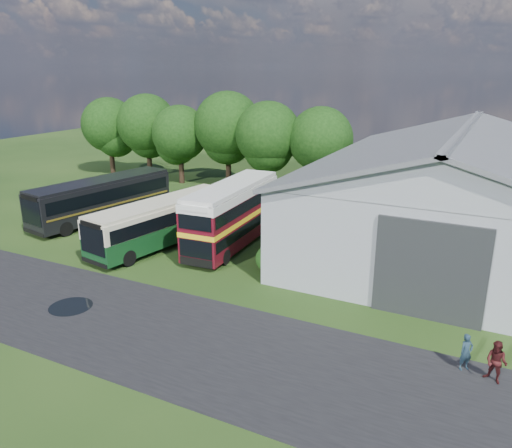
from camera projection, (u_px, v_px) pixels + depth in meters
The scene contains 18 objects.
ground at pixel (132, 290), 27.64m from camera, with size 120.00×120.00×0.00m, color black.
asphalt_road at pixel (140, 326), 23.80m from camera, with size 60.00×8.00×0.02m, color black.
puddle at pixel (71, 307), 25.73m from camera, with size 2.20×2.20×0.01m, color black.
storage_shed at pixel (459, 186), 33.55m from camera, with size 18.80×24.80×8.15m.
tree_far_left at pixel (109, 125), 56.28m from camera, with size 6.12×6.12×8.64m.
tree_left_a at pixel (147, 124), 54.46m from camera, with size 6.46×6.46×9.12m.
tree_left_b at pixel (180, 133), 51.65m from camera, with size 5.78×5.78×8.16m.
tree_mid at pixel (228, 125), 50.33m from camera, with size 6.80×6.80×9.60m.
tree_right_a at pixel (268, 134), 47.48m from camera, with size 6.26×6.26×8.83m.
tree_right_b at pixel (321, 139), 46.09m from camera, with size 5.98×5.98×8.45m.
shrub_front at pixel (269, 270), 30.35m from camera, with size 1.70×1.70×1.70m, color #194714.
shrub_mid at pixel (283, 260), 32.05m from camera, with size 1.60×1.60×1.60m, color #194714.
shrub_back at pixel (295, 250), 33.75m from camera, with size 1.80×1.80×1.80m, color #194714.
bus_green_single at pixel (162, 222), 34.27m from camera, with size 4.57×11.68×3.14m.
bus_maroon_double at pixel (233, 215), 34.01m from camera, with size 3.14×10.24×4.35m.
bus_dark_single at pixel (102, 198), 39.93m from camera, with size 4.85×12.39×3.33m.
visitor_a at pixel (466, 352), 20.19m from camera, with size 0.57×0.38×1.57m, color #1B2F3C.
visitor_b at pixel (496, 363), 19.35m from camera, with size 0.85×0.66×1.75m, color #391213.
Camera 1 is at (17.52, -19.44, 11.84)m, focal length 35.00 mm.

